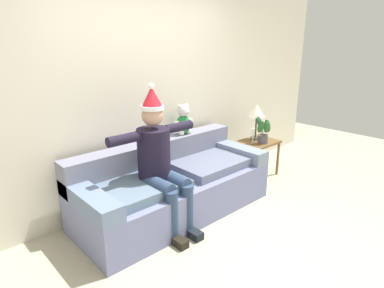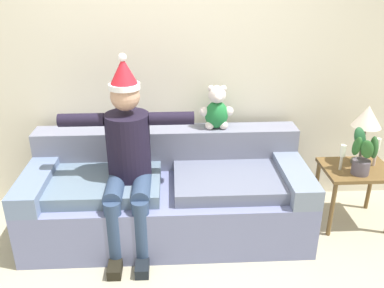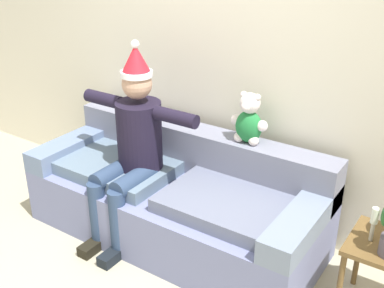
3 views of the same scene
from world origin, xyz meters
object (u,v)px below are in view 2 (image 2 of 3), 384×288
at_px(potted_plant, 363,153).
at_px(candle_tall, 342,154).
at_px(teddy_bear, 217,109).
at_px(side_table, 356,177).
at_px(candle_short, 377,148).
at_px(couch, 168,194).
at_px(table_lamp, 367,119).
at_px(person_seated, 128,155).

height_order(potted_plant, candle_tall, potted_plant).
xyz_separation_m(teddy_bear, side_table, (1.17, -0.30, -0.52)).
bearing_deg(candle_short, side_table, -165.73).
xyz_separation_m(couch, candle_short, (1.75, 0.04, 0.37)).
relative_size(side_table, potted_plant, 1.43).
bearing_deg(table_lamp, potted_plant, -112.73).
xyz_separation_m(person_seated, candle_short, (2.05, 0.20, -0.08)).
bearing_deg(person_seated, candle_short, 5.49).
distance_m(couch, candle_short, 1.79).
bearing_deg(couch, table_lamp, 2.99).
height_order(person_seated, candle_tall, person_seated).
xyz_separation_m(teddy_bear, candle_tall, (1.01, -0.32, -0.29)).
bearing_deg(table_lamp, side_table, -120.70).
relative_size(couch, person_seated, 1.49).
bearing_deg(candle_tall, couch, 179.05).
height_order(person_seated, table_lamp, person_seated).
distance_m(teddy_bear, side_table, 1.31).
height_order(person_seated, potted_plant, person_seated).
height_order(teddy_bear, candle_short, teddy_bear).
bearing_deg(candle_short, candle_tall, -169.20).
xyz_separation_m(teddy_bear, potted_plant, (1.14, -0.40, -0.25)).
height_order(candle_tall, candle_short, candle_short).
distance_m(person_seated, candle_short, 2.06).
xyz_separation_m(side_table, potted_plant, (-0.02, -0.10, 0.27)).
distance_m(couch, person_seated, 0.56).
distance_m(teddy_bear, potted_plant, 1.23).
height_order(couch, table_lamp, table_lamp).
bearing_deg(table_lamp, person_seated, -172.76).
bearing_deg(couch, candle_tall, -0.95).
bearing_deg(table_lamp, couch, -177.01).
xyz_separation_m(person_seated, potted_plant, (1.86, 0.06, -0.06)).
distance_m(person_seated, teddy_bear, 0.88).
bearing_deg(side_table, candle_tall, -172.75).
xyz_separation_m(person_seated, teddy_bear, (0.72, 0.46, 0.19)).
height_order(table_lamp, potted_plant, table_lamp).
height_order(couch, candle_tall, couch).
relative_size(teddy_bear, table_lamp, 0.74).
height_order(teddy_bear, potted_plant, teddy_bear).
height_order(person_seated, candle_short, person_seated).
relative_size(candle_tall, candle_short, 0.90).
height_order(teddy_bear, side_table, teddy_bear).
distance_m(side_table, table_lamp, 0.49).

